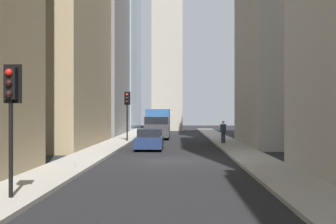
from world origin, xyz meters
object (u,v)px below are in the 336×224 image
(traffic_light_foreground, at_px, (11,99))
(sedan_navy, at_px, (150,140))
(pedestrian, at_px, (223,131))
(traffic_light_midblock, at_px, (127,105))
(discarded_bottle, at_px, (75,165))
(delivery_truck, at_px, (158,124))

(traffic_light_foreground, bearing_deg, sedan_navy, -8.41)
(sedan_navy, relative_size, traffic_light_foreground, 1.15)
(traffic_light_foreground, height_order, pedestrian, traffic_light_foreground)
(traffic_light_foreground, xyz_separation_m, traffic_light_midblock, (26.62, -0.43, 0.30))
(discarded_bottle, bearing_deg, traffic_light_midblock, -0.49)
(traffic_light_foreground, height_order, traffic_light_midblock, traffic_light_midblock)
(pedestrian, relative_size, discarded_bottle, 6.41)
(traffic_light_midblock, bearing_deg, sedan_navy, -163.26)
(sedan_navy, xyz_separation_m, traffic_light_midblock, (7.82, 2.35, 2.52))
(delivery_truck, xyz_separation_m, traffic_light_midblock, (-5.74, 2.35, 1.72))
(traffic_light_foreground, bearing_deg, delivery_truck, -4.91)
(traffic_light_foreground, relative_size, pedestrian, 2.16)
(traffic_light_midblock, xyz_separation_m, discarded_bottle, (-19.53, 0.17, -2.93))
(sedan_navy, height_order, pedestrian, pedestrian)
(delivery_truck, relative_size, pedestrian, 3.73)
(delivery_truck, xyz_separation_m, sedan_navy, (-13.56, -0.00, -0.80))
(traffic_light_foreground, distance_m, discarded_bottle, 7.56)
(sedan_navy, bearing_deg, delivery_truck, 0.00)
(discarded_bottle, bearing_deg, traffic_light_foreground, 177.90)
(delivery_truck, bearing_deg, traffic_light_foreground, 175.09)
(sedan_navy, bearing_deg, traffic_light_foreground, 171.59)
(traffic_light_midblock, height_order, discarded_bottle, traffic_light_midblock)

